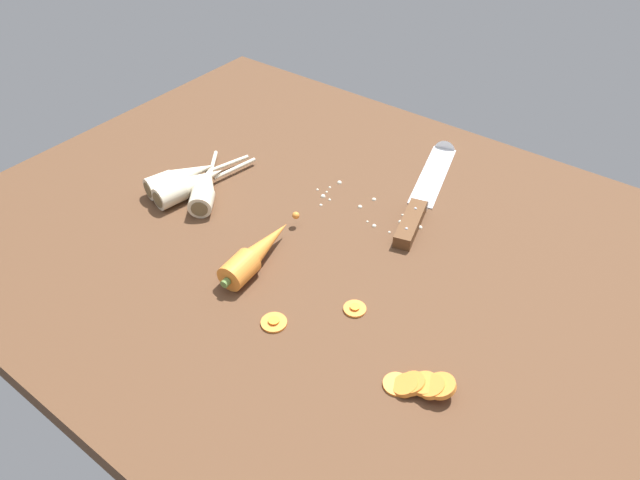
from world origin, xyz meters
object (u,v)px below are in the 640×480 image
(parsnip_mid_right, at_px, (182,177))
(carrot_slice_stray_near, at_px, (355,308))
(parsnip_front, at_px, (205,188))
(carrot_slice_stack, at_px, (419,385))
(parsnip_mid_left, at_px, (191,185))
(carrot_slice_stray_mid, at_px, (274,322))
(chefs_knife, at_px, (428,185))
(whole_carrot, at_px, (257,253))

(parsnip_mid_right, relative_size, carrot_slice_stray_near, 6.15)
(parsnip_front, bearing_deg, carrot_slice_stack, -14.46)
(parsnip_mid_left, bearing_deg, parsnip_front, 18.11)
(parsnip_front, height_order, parsnip_mid_right, same)
(parsnip_mid_right, relative_size, carrot_slice_stack, 2.34)
(carrot_slice_stray_near, bearing_deg, carrot_slice_stray_mid, -130.32)
(parsnip_mid_left, relative_size, carrot_slice_stack, 2.44)
(chefs_knife, relative_size, carrot_slice_stray_near, 10.63)
(carrot_slice_stack, relative_size, carrot_slice_stray_near, 2.62)
(parsnip_mid_right, xyz_separation_m, carrot_slice_stray_mid, (0.34, -0.15, -0.02))
(carrot_slice_stack, bearing_deg, parsnip_front, 165.54)
(chefs_knife, relative_size, parsnip_mid_left, 1.66)
(carrot_slice_stray_near, distance_m, carrot_slice_stray_mid, 0.11)
(whole_carrot, distance_m, parsnip_front, 0.20)
(parsnip_front, height_order, carrot_slice_stray_near, parsnip_front)
(whole_carrot, height_order, carrot_slice_stray_near, whole_carrot)
(whole_carrot, distance_m, carrot_slice_stack, 0.31)
(chefs_knife, height_order, carrot_slice_stray_mid, chefs_knife)
(carrot_slice_stray_near, bearing_deg, parsnip_mid_left, 171.62)
(parsnip_mid_left, bearing_deg, parsnip_mid_right, 168.00)
(chefs_knife, height_order, parsnip_mid_left, parsnip_mid_left)
(parsnip_front, distance_m, parsnip_mid_left, 0.03)
(parsnip_front, relative_size, parsnip_mid_left, 0.80)
(parsnip_front, relative_size, carrot_slice_stray_mid, 4.56)
(chefs_knife, height_order, parsnip_front, parsnip_front)
(chefs_knife, xyz_separation_m, whole_carrot, (-0.11, -0.33, 0.01))
(parsnip_front, relative_size, carrot_slice_stack, 1.96)
(parsnip_mid_right, distance_m, carrot_slice_stray_mid, 0.37)
(chefs_knife, bearing_deg, parsnip_mid_right, -143.95)
(whole_carrot, height_order, parsnip_mid_left, whole_carrot)
(parsnip_mid_left, bearing_deg, carrot_slice_stack, -12.90)
(chefs_knife, distance_m, carrot_slice_stray_near, 0.33)
(parsnip_mid_left, distance_m, carrot_slice_stack, 0.54)
(whole_carrot, relative_size, carrot_slice_stack, 2.23)
(chefs_knife, height_order, whole_carrot, whole_carrot)
(parsnip_mid_right, bearing_deg, whole_carrot, -16.83)
(parsnip_mid_left, bearing_deg, chefs_knife, 39.14)
(whole_carrot, xyz_separation_m, carrot_slice_stack, (0.31, -0.05, -0.01))
(parsnip_mid_right, distance_m, carrot_slice_stack, 0.57)
(parsnip_mid_left, xyz_separation_m, carrot_slice_stack, (0.52, -0.12, -0.01))
(parsnip_mid_left, height_order, parsnip_mid_right, same)
(carrot_slice_stack, xyz_separation_m, carrot_slice_stray_mid, (-0.21, -0.02, -0.01))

